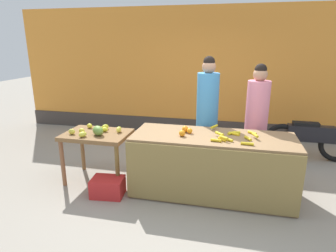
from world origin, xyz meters
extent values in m
plane|color=gray|center=(0.00, 0.00, 0.00)|extent=(24.00, 24.00, 0.00)
cube|color=orange|center=(0.00, 2.74, 1.42)|extent=(9.02, 0.20, 2.84)
cube|color=#3F3833|center=(0.00, 2.63, 0.18)|extent=(9.02, 0.04, 0.36)
cube|color=olive|center=(0.33, 0.00, 0.43)|extent=(2.21, 0.83, 0.86)
cube|color=olive|center=(0.33, -0.43, 0.43)|extent=(2.21, 0.03, 0.80)
cube|color=brown|center=(-1.41, 0.00, 0.74)|extent=(0.97, 0.68, 0.06)
cylinder|color=brown|center=(-1.84, -0.29, 0.36)|extent=(0.06, 0.06, 0.71)
cylinder|color=brown|center=(-0.97, -0.29, 0.36)|extent=(0.06, 0.06, 0.71)
cylinder|color=brown|center=(-1.84, 0.29, 0.36)|extent=(0.06, 0.06, 0.71)
cylinder|color=brown|center=(-0.97, 0.29, 0.36)|extent=(0.06, 0.06, 0.71)
cylinder|color=yellow|center=(0.46, -0.18, 0.88)|extent=(0.11, 0.12, 0.04)
cylinder|color=yellow|center=(0.52, -0.17, 0.88)|extent=(0.15, 0.11, 0.04)
cylinder|color=yellow|center=(0.62, 0.09, 0.88)|extent=(0.13, 0.10, 0.04)
cylinder|color=yellow|center=(0.85, 0.19, 0.88)|extent=(0.12, 0.11, 0.04)
cylinder|color=gold|center=(0.77, -0.28, 0.88)|extent=(0.16, 0.05, 0.04)
cylinder|color=yellow|center=(0.61, 0.14, 0.88)|extent=(0.16, 0.09, 0.04)
cylinder|color=gold|center=(0.57, 0.11, 0.88)|extent=(0.12, 0.12, 0.04)
cylinder|color=gold|center=(0.38, -0.24, 0.88)|extent=(0.14, 0.05, 0.04)
cylinder|color=gold|center=(0.78, -0.07, 0.88)|extent=(0.10, 0.14, 0.04)
cylinder|color=yellow|center=(0.41, -0.05, 0.91)|extent=(0.12, 0.13, 0.04)
cylinder|color=gold|center=(0.48, -0.20, 0.91)|extent=(0.12, 0.10, 0.04)
cylinder|color=gold|center=(0.87, 0.00, 0.91)|extent=(0.09, 0.15, 0.04)
cylinder|color=gold|center=(0.32, 0.28, 0.91)|extent=(0.10, 0.15, 0.04)
sphere|color=orange|center=(-0.09, 0.10, 0.89)|extent=(0.07, 0.07, 0.07)
sphere|color=orange|center=(-0.07, 0.07, 0.90)|extent=(0.09, 0.09, 0.09)
sphere|color=orange|center=(-0.08, -0.12, 0.90)|extent=(0.09, 0.09, 0.09)
sphere|color=orange|center=(0.00, 0.03, 0.90)|extent=(0.08, 0.08, 0.08)
ellipsoid|color=yellow|center=(-1.36, 0.01, 0.81)|extent=(0.11, 0.08, 0.07)
ellipsoid|color=yellow|center=(-1.62, -0.06, 0.81)|extent=(0.09, 0.07, 0.08)
ellipsoid|color=#D4D140|center=(-1.51, -0.22, 0.81)|extent=(0.13, 0.14, 0.08)
ellipsoid|color=yellow|center=(-1.35, 0.19, 0.81)|extent=(0.12, 0.13, 0.08)
ellipsoid|color=#DACF43|center=(-1.73, -0.15, 0.82)|extent=(0.10, 0.07, 0.09)
ellipsoid|color=#E3DF47|center=(-1.09, 0.10, 0.82)|extent=(0.07, 0.12, 0.09)
ellipsoid|color=yellow|center=(-1.31, 0.08, 0.81)|extent=(0.11, 0.08, 0.07)
ellipsoid|color=gold|center=(-1.63, 0.21, 0.81)|extent=(0.13, 0.12, 0.07)
ellipsoid|color=olive|center=(-1.33, -0.09, 0.84)|extent=(0.26, 0.25, 0.14)
cylinder|color=#33333D|center=(0.18, 0.66, 0.37)|extent=(0.29, 0.29, 0.74)
cylinder|color=#3F8CCC|center=(0.18, 0.66, 1.18)|extent=(0.34, 0.34, 0.90)
sphere|color=tan|center=(0.18, 0.66, 1.73)|extent=(0.21, 0.21, 0.21)
sphere|color=black|center=(0.18, 0.66, 1.80)|extent=(0.18, 0.18, 0.18)
cylinder|color=#33333D|center=(0.93, 0.70, 0.34)|extent=(0.29, 0.29, 0.69)
cylinder|color=pink|center=(0.93, 0.70, 1.11)|extent=(0.34, 0.34, 0.84)
sphere|color=tan|center=(0.93, 0.70, 1.63)|extent=(0.21, 0.21, 0.21)
sphere|color=black|center=(0.93, 0.70, 1.70)|extent=(0.18, 0.18, 0.18)
torus|color=black|center=(1.49, 1.61, 0.33)|extent=(0.65, 0.09, 0.65)
cube|color=black|center=(1.97, 1.61, 0.51)|extent=(0.80, 0.18, 0.28)
cube|color=black|center=(1.87, 1.61, 0.67)|extent=(0.44, 0.16, 0.08)
cube|color=red|center=(-1.08, -0.42, 0.13)|extent=(0.47, 0.36, 0.26)
ellipsoid|color=maroon|center=(-0.67, 0.88, 0.27)|extent=(0.41, 0.36, 0.53)
camera|label=1|loc=(0.56, -3.75, 2.08)|focal=30.57mm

